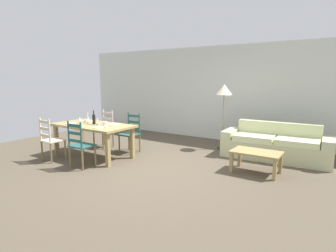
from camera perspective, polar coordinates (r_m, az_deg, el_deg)
The scene contains 26 objects.
ground_plane at distance 5.77m, azimuth -3.76°, elevation -8.49°, with size 9.60×9.60×0.02m, color brown.
wall_far at distance 8.36m, azimuth 10.09°, elevation 6.52°, with size 9.60×0.16×2.70m, color silver.
dining_table at distance 6.64m, azimuth -15.01°, elevation -0.40°, with size 1.90×0.96×0.75m.
dining_chair_near_left at distance 6.61m, azimuth -22.72°, elevation -2.51°, with size 0.44×0.42×0.96m.
dining_chair_near_right at distance 5.89m, azimuth -17.43°, elevation -3.62°, with size 0.43×0.41×0.96m.
dining_chair_far_left at distance 7.52m, azimuth -12.72°, elevation -0.59°, with size 0.44×0.42×0.96m.
dining_chair_far_right at distance 6.90m, azimuth -7.55°, elevation -1.36°, with size 0.43×0.41×0.96m.
dinner_plate_near_left at distance 6.82m, azimuth -19.12°, elevation 0.46°, with size 0.24×0.24×0.02m, color white.
fork_near_left at distance 6.94m, azimuth -19.87°, elevation 0.52°, with size 0.02×0.17×0.01m, color silver.
dinner_plate_near_right at distance 6.13m, azimuth -14.01°, elevation -0.27°, with size 0.24×0.24×0.02m, color white.
fork_near_right at distance 6.24m, azimuth -14.94°, elevation -0.19°, with size 0.02×0.17×0.01m, color silver.
dinner_plate_far_left at distance 7.13m, azimuth -15.94°, elevation 1.00°, with size 0.24×0.24×0.02m, color white.
fork_far_left at distance 7.24m, azimuth -16.71°, elevation 1.05°, with size 0.02×0.17×0.01m, color silver.
dinner_plate_far_right at distance 6.47m, azimuth -10.75°, elevation 0.36°, with size 0.24×0.24×0.02m, color white.
fork_far_right at distance 6.58m, azimuth -11.68°, elevation 0.43°, with size 0.02×0.17×0.01m, color silver.
wine_bottle at distance 6.61m, azimuth -14.82°, elevation 1.36°, with size 0.07×0.07×0.32m.
wine_glass_near_left at distance 6.76m, azimuth -17.50°, elevation 1.34°, with size 0.06×0.06×0.16m.
wine_glass_near_right at distance 6.08m, azimuth -12.45°, elevation 0.69°, with size 0.06×0.06×0.16m.
wine_glass_far_left at distance 6.95m, azimuth -16.00°, elevation 1.63°, with size 0.06×0.06×0.16m.
coffee_cup_primary at distance 6.40m, azimuth -12.82°, elevation 0.52°, with size 0.07×0.07×0.09m, color beige.
coffee_cup_secondary at distance 6.86m, azimuth -16.34°, elevation 0.96°, with size 0.07×0.07×0.09m, color beige.
candle_tall at distance 6.77m, azimuth -15.95°, elevation 1.15°, with size 0.05×0.05×0.27m.
candle_short at distance 6.45m, azimuth -14.15°, elevation 0.49°, with size 0.05×0.05×0.16m.
couch at distance 6.75m, azimuth 21.04°, elevation -3.78°, with size 2.32×0.93×0.80m.
coffee_table at distance 5.61m, azimuth 17.48°, elevation -5.57°, with size 0.90×0.56×0.42m.
standing_lamp at distance 7.17m, azimuth 11.33°, elevation 6.47°, with size 0.40×0.40×1.64m.
Camera 1 is at (3.34, -4.35, 1.78)m, focal length 30.02 mm.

